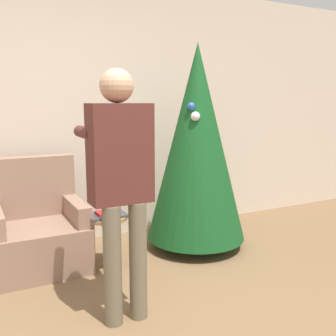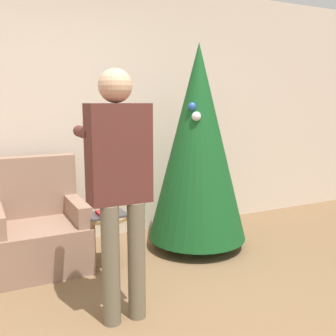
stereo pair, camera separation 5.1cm
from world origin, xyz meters
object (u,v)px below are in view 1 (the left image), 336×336
at_px(christmas_tree, 197,143).
at_px(side_stool, 107,225).
at_px(person_standing, 121,174).
at_px(armchair, 37,232).

height_order(christmas_tree, side_stool, christmas_tree).
xyz_separation_m(christmas_tree, side_stool, (-0.97, -0.08, -0.68)).
bearing_deg(side_stool, christmas_tree, 4.67).
bearing_deg(person_standing, side_stool, 78.49).
distance_m(christmas_tree, side_stool, 1.18).
bearing_deg(christmas_tree, armchair, 171.27).
relative_size(armchair, person_standing, 0.58).
distance_m(armchair, person_standing, 1.39).
xyz_separation_m(armchair, person_standing, (0.38, -1.15, 0.68)).
height_order(armchair, side_stool, armchair).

